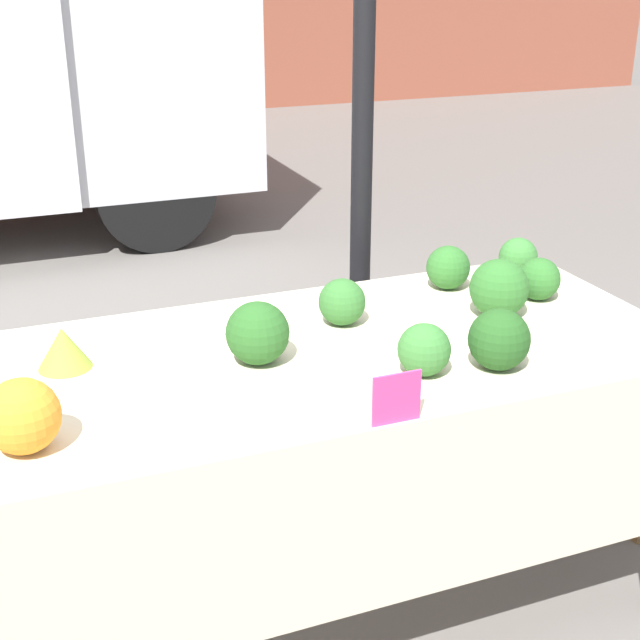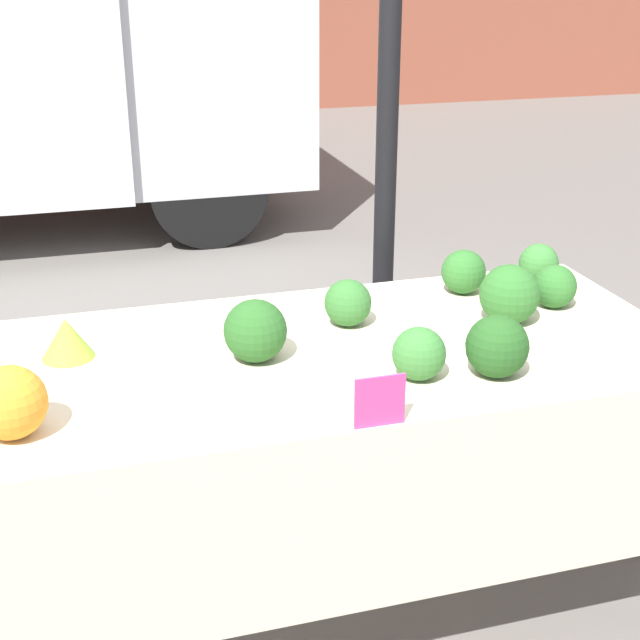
{
  "view_description": "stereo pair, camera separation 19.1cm",
  "coord_description": "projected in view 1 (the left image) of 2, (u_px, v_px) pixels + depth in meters",
  "views": [
    {
      "loc": [
        -0.75,
        -1.89,
        1.73
      ],
      "look_at": [
        0.0,
        0.0,
        0.88
      ],
      "focal_mm": 50.0,
      "sensor_mm": 36.0,
      "label": 1
    },
    {
      "loc": [
        -0.56,
        -1.95,
        1.73
      ],
      "look_at": [
        0.0,
        0.0,
        0.88
      ],
      "focal_mm": 50.0,
      "sensor_mm": 36.0,
      "label": 2
    }
  ],
  "objects": [
    {
      "name": "ground_plane",
      "position": [
        320.0,
        606.0,
        2.54
      ],
      "size": [
        40.0,
        40.0,
        0.0
      ],
      "primitive_type": "plane",
      "color": "slate"
    },
    {
      "name": "tent_pole",
      "position": [
        363.0,
        101.0,
        2.81
      ],
      "size": [
        0.07,
        0.07,
        2.58
      ],
      "color": "black",
      "rests_on": "ground_plane"
    },
    {
      "name": "market_table",
      "position": [
        329.0,
        396.0,
        2.21
      ],
      "size": [
        1.86,
        0.84,
        0.8
      ],
      "color": "beige",
      "rests_on": "ground_plane"
    },
    {
      "name": "orange_cauliflower",
      "position": [
        22.0,
        416.0,
        1.75
      ],
      "size": [
        0.15,
        0.15,
        0.15
      ],
      "color": "orange",
      "rests_on": "market_table"
    },
    {
      "name": "romanesco_head",
      "position": [
        63.0,
        348.0,
        2.11
      ],
      "size": [
        0.13,
        0.13,
        0.1
      ],
      "color": "#93B238",
      "rests_on": "market_table"
    },
    {
      "name": "broccoli_head_0",
      "position": [
        518.0,
        257.0,
        2.72
      ],
      "size": [
        0.12,
        0.12,
        0.12
      ],
      "color": "#387533",
      "rests_on": "market_table"
    },
    {
      "name": "broccoli_head_1",
      "position": [
        424.0,
        350.0,
        2.08
      ],
      "size": [
        0.13,
        0.13,
        0.13
      ],
      "color": "#387533",
      "rests_on": "market_table"
    },
    {
      "name": "broccoli_head_2",
      "position": [
        342.0,
        302.0,
        2.36
      ],
      "size": [
        0.13,
        0.13,
        0.13
      ],
      "color": "#336B2D",
      "rests_on": "market_table"
    },
    {
      "name": "broccoli_head_3",
      "position": [
        448.0,
        268.0,
        2.61
      ],
      "size": [
        0.13,
        0.13,
        0.13
      ],
      "color": "#2D6628",
      "rests_on": "market_table"
    },
    {
      "name": "broccoli_head_4",
      "position": [
        499.0,
        340.0,
        2.1
      ],
      "size": [
        0.15,
        0.15,
        0.15
      ],
      "color": "#23511E",
      "rests_on": "market_table"
    },
    {
      "name": "broccoli_head_5",
      "position": [
        499.0,
        288.0,
        2.41
      ],
      "size": [
        0.16,
        0.16,
        0.16
      ],
      "color": "#2D6628",
      "rests_on": "market_table"
    },
    {
      "name": "broccoli_head_6",
      "position": [
        258.0,
        333.0,
        2.13
      ],
      "size": [
        0.15,
        0.15,
        0.15
      ],
      "color": "#285B23",
      "rests_on": "market_table"
    },
    {
      "name": "broccoli_head_7",
      "position": [
        539.0,
        279.0,
        2.53
      ],
      "size": [
        0.12,
        0.12,
        0.12
      ],
      "color": "#2D6628",
      "rests_on": "market_table"
    },
    {
      "name": "price_sign",
      "position": [
        397.0,
        398.0,
        1.86
      ],
      "size": [
        0.11,
        0.01,
        0.11
      ],
      "color": "#E53D84",
      "rests_on": "market_table"
    }
  ]
}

